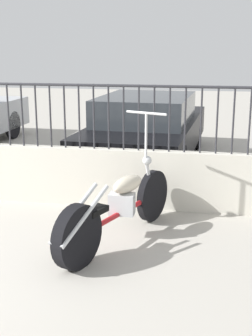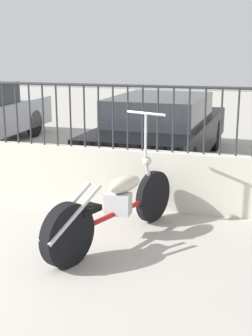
{
  "view_description": "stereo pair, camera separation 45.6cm",
  "coord_description": "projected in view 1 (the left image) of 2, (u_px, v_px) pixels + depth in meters",
  "views": [
    {
      "loc": [
        3.33,
        -3.24,
        2.12
      ],
      "look_at": [
        2.34,
        2.08,
        0.7
      ],
      "focal_mm": 50.0,
      "sensor_mm": 36.0,
      "label": 1
    },
    {
      "loc": [
        3.78,
        -3.14,
        2.12
      ],
      "look_at": [
        2.34,
        2.08,
        0.7
      ],
      "focal_mm": 50.0,
      "sensor_mm": 36.0,
      "label": 2
    }
  ],
  "objects": [
    {
      "name": "motorcycle_red",
      "position": [
        114.0,
        211.0,
        5.06
      ],
      "size": [
        0.94,
        2.07,
        1.39
      ],
      "rotation": [
        0.0,
        0.0,
        1.2
      ],
      "color": "black",
      "rests_on": "ground_plane"
    },
    {
      "name": "car_black",
      "position": [
        147.0,
        128.0,
        8.61
      ],
      "size": [
        1.96,
        4.56,
        1.26
      ],
      "rotation": [
        0.0,
        0.0,
        1.52
      ],
      "color": "black",
      "rests_on": "ground_plane"
    }
  ]
}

